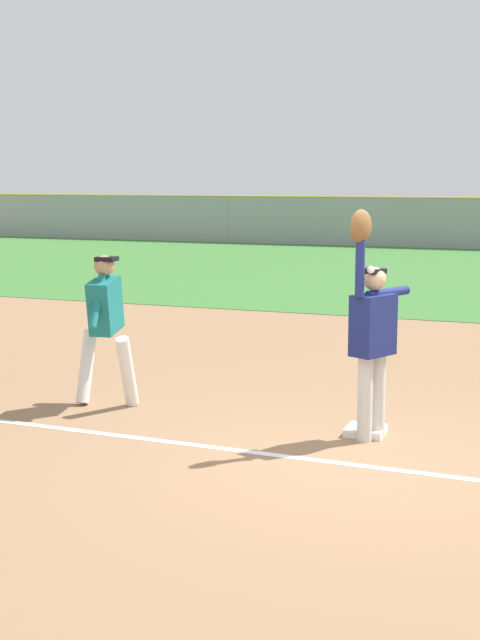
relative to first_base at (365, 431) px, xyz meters
The scene contains 6 objects.
ground_plane 0.90m from the first_base, 81.25° to the right, with size 80.84×80.84×0.00m, color #936D4C.
first_base is the anchor object (origin of this frame).
fielder 1.09m from the first_base, 63.43° to the right, with size 0.49×0.85×2.28m.
runner 3.18m from the first_base, behind, with size 0.78×0.85×1.72m.
baseball 1.69m from the first_base, 73.81° to the right, with size 0.07×0.07×0.07m, color white.
parked_car_silver 29.66m from the first_base, 100.31° to the left, with size 4.50×2.31×1.25m.
Camera 1 is at (1.86, -7.80, 2.57)m, focal length 50.57 mm.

